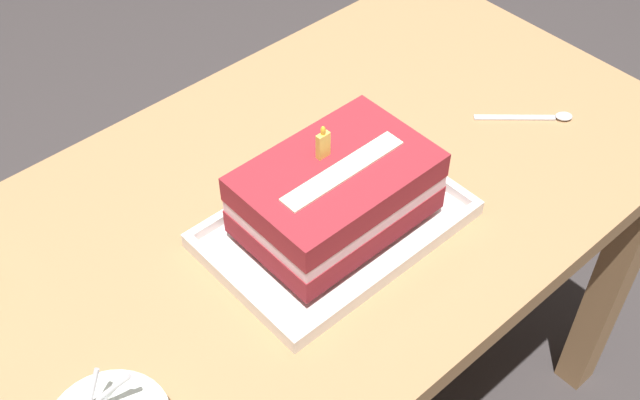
% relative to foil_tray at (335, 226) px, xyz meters
% --- Properties ---
extents(dining_table, '(1.22, 0.66, 0.73)m').
position_rel_foil_tray_xyz_m(dining_table, '(0.01, 0.07, -0.12)').
color(dining_table, '#9E754C').
rests_on(dining_table, ground_plane).
extents(foil_tray, '(0.35, 0.24, 0.02)m').
position_rel_foil_tray_xyz_m(foil_tray, '(0.00, 0.00, 0.00)').
color(foil_tray, silver).
rests_on(foil_tray, dining_table).
extents(birthday_cake, '(0.25, 0.17, 0.15)m').
position_rel_foil_tray_xyz_m(birthday_cake, '(0.00, -0.00, 0.07)').
color(birthday_cake, maroon).
rests_on(birthday_cake, foil_tray).
extents(serving_spoon_near_tray, '(0.13, 0.12, 0.01)m').
position_rel_foil_tray_xyz_m(serving_spoon_near_tray, '(0.41, -0.05, -0.00)').
color(serving_spoon_near_tray, silver).
rests_on(serving_spoon_near_tray, dining_table).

